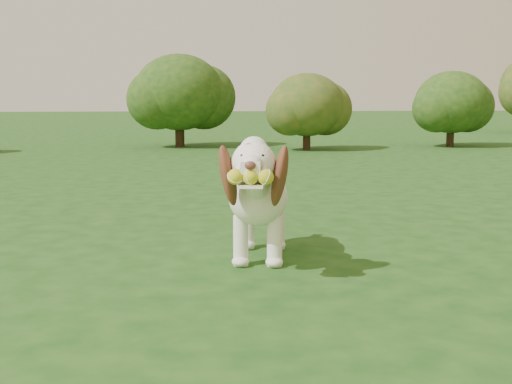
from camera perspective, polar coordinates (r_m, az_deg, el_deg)
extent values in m
plane|color=#164012|center=(4.30, 4.19, -4.12)|extent=(80.00, 80.00, 0.00)
ellipsoid|color=white|center=(3.74, 0.40, -0.41)|extent=(0.44, 0.67, 0.33)
ellipsoid|color=white|center=(3.51, 0.12, -0.38)|extent=(0.38, 0.38, 0.32)
ellipsoid|color=white|center=(3.96, 0.63, -0.06)|extent=(0.34, 0.34, 0.29)
cylinder|color=white|center=(3.37, -0.04, 0.72)|extent=(0.22, 0.28, 0.25)
sphere|color=white|center=(3.24, -0.21, 2.58)|extent=(0.27, 0.27, 0.23)
sphere|color=white|center=(3.25, -0.19, 3.68)|extent=(0.17, 0.17, 0.15)
cube|color=white|center=(3.11, -0.41, 2.25)|extent=(0.12, 0.15, 0.06)
ellipsoid|color=#592D28|center=(3.04, -0.52, 2.38)|extent=(0.06, 0.04, 0.04)
cube|color=white|center=(3.11, -0.43, 0.59)|extent=(0.15, 0.16, 0.02)
ellipsoid|color=brown|center=(3.27, -2.50, 1.46)|extent=(0.16, 0.21, 0.35)
ellipsoid|color=brown|center=(3.25, 2.12, 1.42)|extent=(0.15, 0.23, 0.35)
cylinder|color=white|center=(4.08, 0.76, 0.73)|extent=(0.09, 0.17, 0.12)
cylinder|color=white|center=(3.58, -1.36, -4.34)|extent=(0.10, 0.10, 0.28)
cylinder|color=white|center=(3.57, 1.66, -4.39)|extent=(0.10, 0.10, 0.28)
cylinder|color=white|center=(3.98, -0.75, -3.03)|extent=(0.10, 0.10, 0.28)
cylinder|color=white|center=(3.97, 1.96, -3.07)|extent=(0.10, 0.10, 0.28)
sphere|color=gold|center=(3.07, -1.85, 1.36)|extent=(0.09, 0.09, 0.08)
sphere|color=gold|center=(3.07, -0.49, 1.35)|extent=(0.09, 0.09, 0.08)
sphere|color=gold|center=(3.06, 0.88, 1.33)|extent=(0.09, 0.09, 0.08)
cylinder|color=#382314|center=(12.82, 16.88, 4.91)|extent=(0.14, 0.14, 0.46)
ellipsoid|color=#184013|center=(12.80, 17.00, 7.65)|extent=(1.38, 1.38, 1.17)
cylinder|color=#382314|center=(11.52, 4.52, 4.83)|extent=(0.14, 0.14, 0.44)
ellipsoid|color=#184013|center=(11.49, 4.56, 7.74)|extent=(1.31, 1.31, 1.12)
cylinder|color=#382314|center=(12.28, -6.79, 5.31)|extent=(0.17, 0.17, 0.56)
ellipsoid|color=#184013|center=(12.26, -6.85, 8.79)|extent=(1.68, 1.68, 1.43)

